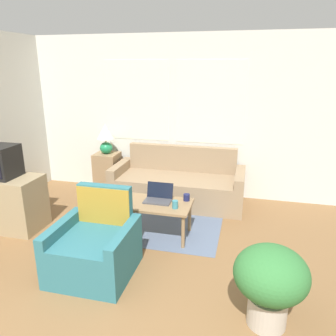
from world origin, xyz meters
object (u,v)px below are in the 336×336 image
Objects in this scene: laptop at (159,197)px; television at (0,161)px; cup_yellow at (175,204)px; coffee_table at (156,207)px; potted_plant at (270,279)px; table_lamp at (106,137)px; cup_white at (187,197)px; couch at (178,185)px; cup_navy at (126,203)px; armchair at (96,248)px.

television is at bearing -170.58° from laptop.
cup_yellow is (2.29, 0.16, -0.43)m from television.
coffee_table is 1.82m from potted_plant.
table_lamp is 0.56× the size of coffee_table.
television is at bearing -116.45° from table_lamp.
cup_white is (1.60, -1.13, -0.48)m from table_lamp.
television is at bearing -175.95° from cup_yellow.
cup_yellow is (1.51, -1.40, -0.48)m from table_lamp.
laptop is (-0.02, -1.09, 0.23)m from couch.
cup_yellow reaches higher than coffee_table.
potted_plant reaches higher than coffee_table.
couch is at bearing 74.79° from cup_navy.
armchair reaches higher than coffee_table.
cup_white is at bearing -35.23° from table_lamp.
armchair reaches higher than cup_white.
couch reaches higher than coffee_table.
couch is 23.60× the size of cup_white.
television is 0.85× the size of table_lamp.
television reaches higher than couch.
coffee_table is (0.41, 0.89, 0.13)m from armchair.
laptop is at bearing 84.38° from coffee_table.
armchair is 2.56× the size of laptop.
coffee_table is at bearing -95.62° from laptop.
coffee_table is at bearing -154.17° from cup_white.
cup_white is at bearing 10.20° from television.
armchair is 1.33m from cup_white.
television is (-1.61, 0.63, 0.66)m from armchair.
potted_plant reaches higher than cup_navy.
laptop reaches higher than cup_navy.
cup_yellow is at bearing -42.75° from table_lamp.
cup_white is (0.77, 1.06, 0.23)m from armchair.
potted_plant is (1.32, -1.32, -0.06)m from laptop.
coffee_table is (2.02, 0.26, -0.53)m from television.
cup_navy is (-0.37, -1.35, 0.22)m from couch.
couch is at bearing 107.89° from cup_white.
potted_plant is at bearing -61.85° from couch.
armchair is at bearing -102.25° from couch.
television is at bearing -145.19° from couch.
couch is 2.59m from television.
cup_navy is (0.91, -1.48, -0.49)m from table_lamp.
television reaches higher than coffee_table.
laptop is at bearing 66.44° from armchair.
cup_yellow is at bearing -108.80° from cup_white.
television reaches higher than cup_yellow.
couch is at bearing 77.75° from armchair.
couch reaches higher than potted_plant.
potted_plant is at bearing -45.15° from laptop.
couch reaches higher than cup_navy.
laptop is 3.48× the size of cup_yellow.
cup_yellow is (0.60, 0.09, 0.01)m from cup_navy.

